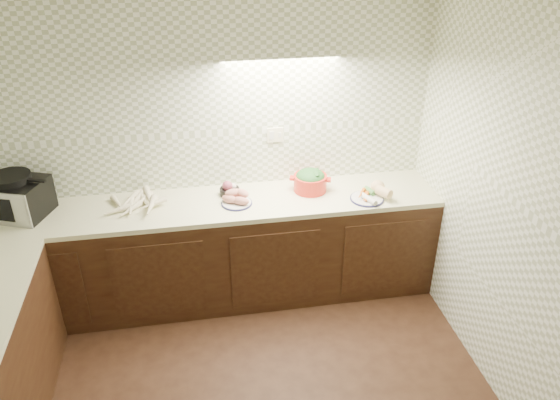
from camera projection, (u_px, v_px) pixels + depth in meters
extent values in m
cube|color=white|center=(211.00, 19.00, 2.15)|extent=(3.60, 3.60, 0.05)
cube|color=#A4AE8A|center=(207.00, 142.00, 4.30)|extent=(3.60, 0.05, 2.60)
cube|color=#A4AE8A|center=(544.00, 244.00, 3.04)|extent=(0.05, 3.60, 2.60)
cube|color=beige|center=(275.00, 135.00, 4.38)|extent=(0.13, 0.01, 0.12)
cube|color=black|center=(216.00, 253.00, 4.49)|extent=(3.60, 0.60, 0.86)
cube|color=beige|center=(212.00, 206.00, 4.27)|extent=(3.60, 0.60, 0.04)
cube|color=black|center=(15.00, 198.00, 4.06)|extent=(0.55, 0.48, 0.27)
cube|color=#9E9EA2|center=(0.00, 209.00, 3.90)|extent=(0.43, 0.17, 0.27)
cube|color=black|center=(0.00, 209.00, 3.90)|extent=(0.28, 0.11, 0.18)
cylinder|color=black|center=(10.00, 178.00, 3.98)|extent=(0.38, 0.38, 0.05)
cone|color=beige|center=(143.00, 209.00, 4.12)|extent=(0.27, 0.16, 0.06)
cone|color=beige|center=(155.00, 207.00, 4.15)|extent=(0.15, 0.28, 0.06)
cone|color=beige|center=(150.00, 208.00, 4.14)|extent=(0.20, 0.19, 0.06)
cone|color=beige|center=(123.00, 200.00, 4.25)|extent=(0.20, 0.18, 0.05)
cone|color=beige|center=(137.00, 201.00, 4.23)|extent=(0.12, 0.29, 0.06)
cone|color=beige|center=(133.00, 205.00, 4.18)|extent=(0.21, 0.16, 0.05)
cone|color=beige|center=(135.00, 198.00, 4.28)|extent=(0.14, 0.26, 0.06)
cone|color=beige|center=(151.00, 204.00, 4.14)|extent=(0.24, 0.15, 0.06)
cone|color=beige|center=(139.00, 197.00, 4.24)|extent=(0.08, 0.22, 0.06)
cone|color=beige|center=(131.00, 196.00, 4.26)|extent=(0.24, 0.16, 0.06)
cone|color=beige|center=(120.00, 205.00, 4.14)|extent=(0.09, 0.29, 0.06)
cylinder|color=#191947|center=(237.00, 203.00, 4.25)|extent=(0.24, 0.24, 0.01)
cylinder|color=silver|center=(237.00, 203.00, 4.25)|extent=(0.23, 0.23, 0.02)
ellipsoid|color=#C96D6A|center=(230.00, 199.00, 4.22)|extent=(0.15, 0.12, 0.06)
ellipsoid|color=#C96D6A|center=(241.00, 201.00, 4.20)|extent=(0.15, 0.12, 0.06)
ellipsoid|color=#C96D6A|center=(238.00, 196.00, 4.27)|extent=(0.15, 0.12, 0.06)
ellipsoid|color=#C96D6A|center=(233.00, 193.00, 4.24)|extent=(0.15, 0.12, 0.06)
ellipsoid|color=#C96D6A|center=(242.00, 193.00, 4.23)|extent=(0.15, 0.12, 0.06)
cylinder|color=black|center=(230.00, 191.00, 4.37)|extent=(0.16, 0.16, 0.06)
sphere|color=maroon|center=(227.00, 186.00, 4.34)|extent=(0.08, 0.08, 0.08)
sphere|color=beige|center=(233.00, 186.00, 4.37)|extent=(0.05, 0.05, 0.05)
cylinder|color=red|center=(310.00, 183.00, 4.42)|extent=(0.33, 0.33, 0.13)
cube|color=red|center=(292.00, 178.00, 4.41)|extent=(0.05, 0.06, 0.02)
cube|color=red|center=(329.00, 180.00, 4.38)|extent=(0.05, 0.06, 0.02)
ellipsoid|color=#2F712D|center=(310.00, 177.00, 4.39)|extent=(0.24, 0.24, 0.13)
cylinder|color=#191947|center=(367.00, 199.00, 4.31)|extent=(0.27, 0.27, 0.01)
cylinder|color=silver|center=(367.00, 199.00, 4.31)|extent=(0.25, 0.25, 0.02)
cone|color=orange|center=(365.00, 194.00, 4.33)|extent=(0.05, 0.15, 0.03)
cone|color=orange|center=(363.00, 195.00, 4.32)|extent=(0.06, 0.15, 0.03)
cone|color=orange|center=(366.00, 195.00, 4.32)|extent=(0.10, 0.15, 0.03)
cone|color=orange|center=(365.00, 194.00, 4.29)|extent=(0.08, 0.15, 0.03)
cylinder|color=silver|center=(368.00, 199.00, 4.25)|extent=(0.10, 0.17, 0.04)
cylinder|color=#3D7330|center=(370.00, 191.00, 4.36)|extent=(0.08, 0.11, 0.05)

